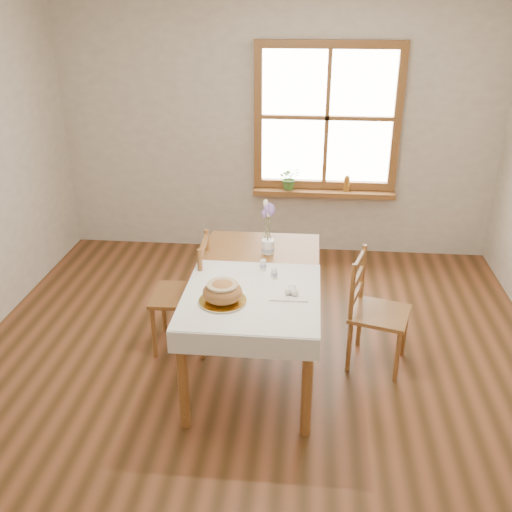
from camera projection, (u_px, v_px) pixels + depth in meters
The scene contains 18 objects.
ground at pixel (252, 387), 4.11m from camera, with size 5.00×5.00×0.00m, color brown.
room_walls at pixel (251, 154), 3.39m from camera, with size 4.60×5.10×2.65m.
window at pixel (327, 118), 5.68m from camera, with size 1.46×0.08×1.46m.
window_sill at pixel (323, 192), 5.94m from camera, with size 1.46×0.20×0.05m.
dining_table at pixel (256, 286), 4.10m from camera, with size 0.90×1.60×0.75m.
table_linen at pixel (252, 295), 3.79m from camera, with size 0.91×0.99×0.01m, color white.
chair_left at pixel (180, 294), 4.41m from camera, with size 0.43×0.45×0.93m, color #95612E, non-canonical shape.
chair_right at pixel (380, 312), 4.20m from camera, with size 0.41×0.43×0.88m, color #95612E, non-canonical shape.
bread_plate at pixel (223, 301), 3.68m from camera, with size 0.30×0.30×0.02m, color white.
bread_loaf at pixel (222, 290), 3.65m from camera, with size 0.26×0.26×0.14m, color #A46D3A.
egg_napkin at pixel (289, 293), 3.78m from camera, with size 0.26×0.22×0.01m, color white.
eggs at pixel (289, 290), 3.77m from camera, with size 0.20×0.18×0.04m, color silver, non-canonical shape.
salt_shaker at pixel (274, 273), 3.97m from camera, with size 0.05×0.05×0.09m, color white.
pepper_shaker at pixel (263, 265), 4.10m from camera, with size 0.05×0.05×0.09m, color white.
flower_vase at pixel (268, 247), 4.37m from camera, with size 0.10×0.10×0.11m, color white.
lavender_bouquet at pixel (268, 221), 4.28m from camera, with size 0.17×0.17×0.32m, color #8060AA, non-canonical shape.
potted_plant at pixel (289, 181), 5.92m from camera, with size 0.21×0.24×0.19m, color #3E712D.
amber_bottle at pixel (347, 183), 5.87m from camera, with size 0.06×0.06×0.17m, color #A56A1E.
Camera 1 is at (0.36, -3.31, 2.58)m, focal length 40.00 mm.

